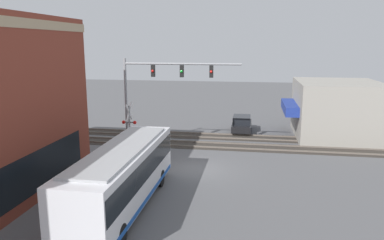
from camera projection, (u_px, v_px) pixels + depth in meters
name	position (u px, v px, depth m)	size (l,w,h in m)	color
ground_plane	(197.00, 169.00, 25.20)	(120.00, 120.00, 0.00)	#565659
shop_building	(336.00, 109.00, 33.55)	(8.47, 8.26, 5.00)	gray
city_bus	(122.00, 175.00, 18.89)	(10.81, 2.59, 3.23)	silver
traffic_signal_gantry	(160.00, 82.00, 28.56)	(0.42, 9.04, 7.21)	gray
crossing_signal	(129.00, 122.00, 29.07)	(1.41, 1.18, 3.81)	gray
rail_track_near	(208.00, 145.00, 31.00)	(2.60, 60.00, 0.15)	#332D28
rail_track_far	(212.00, 136.00, 34.09)	(2.60, 60.00, 0.15)	#332D28
parked_car_black	(242.00, 124.00, 35.83)	(4.23, 1.82, 1.55)	black
pedestrian_at_crossing	(149.00, 140.00, 28.97)	(0.34, 0.34, 1.84)	#473828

